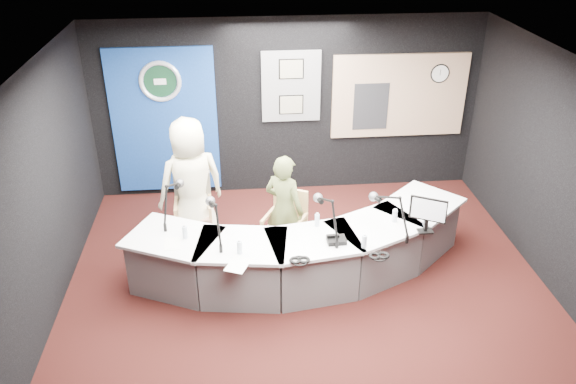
{
  "coord_description": "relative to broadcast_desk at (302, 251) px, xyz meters",
  "views": [
    {
      "loc": [
        -0.79,
        -5.48,
        4.49
      ],
      "look_at": [
        -0.2,
        0.8,
        1.1
      ],
      "focal_mm": 36.0,
      "sensor_mm": 36.0,
      "label": 1
    }
  ],
  "objects": [
    {
      "name": "desk_phone",
      "position": [
        0.36,
        -0.4,
        0.4
      ],
      "size": [
        0.23,
        0.18,
        0.05
      ],
      "primitive_type": "cube",
      "rotation": [
        0.0,
        0.0,
        0.03
      ],
      "color": "black",
      "rests_on": "broadcast_desk"
    },
    {
      "name": "paper_stack",
      "position": [
        -1.56,
        -0.26,
        0.38
      ],
      "size": [
        0.2,
        0.28,
        0.0
      ],
      "primitive_type": "cube",
      "rotation": [
        0.0,
        0.0,
        0.02
      ],
      "color": "white",
      "rests_on": "broadcast_desk"
    },
    {
      "name": "notepad",
      "position": [
        -0.8,
        -0.75,
        0.38
      ],
      "size": [
        0.32,
        0.37,
        0.0
      ],
      "primitive_type": "cube",
      "rotation": [
        0.0,
        0.0,
        -0.41
      ],
      "color": "white",
      "rests_on": "broadcast_desk"
    },
    {
      "name": "boom_mic_c",
      "position": [
        0.28,
        -0.21,
        0.68
      ],
      "size": [
        0.26,
        0.72,
        0.6
      ],
      "primitive_type": null,
      "color": "black",
      "rests_on": "broadcast_desk"
    },
    {
      "name": "draped_jacket",
      "position": [
        -1.4,
        1.18,
        0.24
      ],
      "size": [
        0.5,
        0.12,
        0.7
      ],
      "primitive_type": "cube",
      "rotation": [
        0.0,
        0.0,
        0.04
      ],
      "color": "gray",
      "rests_on": "armchair_left"
    },
    {
      "name": "equipment_rack",
      "position": [
        1.35,
        2.39,
        1.03
      ],
      "size": [
        0.55,
        0.02,
        0.75
      ],
      "primitive_type": "cube",
      "color": "black",
      "rests_on": "booth_window_frame"
    },
    {
      "name": "headphones_near",
      "position": [
        0.79,
        -0.75,
        0.39
      ],
      "size": [
        0.21,
        0.21,
        0.04
      ],
      "primitive_type": "torus",
      "color": "black",
      "rests_on": "broadcast_desk"
    },
    {
      "name": "booth_window_frame",
      "position": [
        1.8,
        2.42,
        1.18
      ],
      "size": [
        2.12,
        0.06,
        1.32
      ],
      "primitive_type": "cube",
      "color": "tan",
      "rests_on": "wall_back"
    },
    {
      "name": "broadcast_desk",
      "position": [
        0.0,
        0.0,
        0.0
      ],
      "size": [
        4.5,
        1.9,
        0.75
      ],
      "primitive_type": null,
      "color": "silver",
      "rests_on": "ground"
    },
    {
      "name": "boom_mic_a",
      "position": [
        -1.59,
        0.34,
        0.68
      ],
      "size": [
        0.28,
        0.72,
        0.6
      ],
      "primitive_type": null,
      "color": "black",
      "rests_on": "broadcast_desk"
    },
    {
      "name": "armchair_left",
      "position": [
        -1.39,
        0.93,
        0.1
      ],
      "size": [
        0.56,
        0.56,
        0.96
      ],
      "primitive_type": null,
      "rotation": [
        0.0,
        0.0,
        0.04
      ],
      "color": "tan",
      "rests_on": "ground"
    },
    {
      "name": "booth_glow",
      "position": [
        1.8,
        2.41,
        1.18
      ],
      "size": [
        2.0,
        0.02,
        1.2
      ],
      "primitive_type": "cube",
      "color": "beige",
      "rests_on": "booth_window_frame"
    },
    {
      "name": "headphones_far",
      "position": [
        -0.11,
        -0.75,
        0.39
      ],
      "size": [
        0.22,
        0.22,
        0.04
      ],
      "primitive_type": "torus",
      "color": "black",
      "rests_on": "broadcast_desk"
    },
    {
      "name": "water_bottles",
      "position": [
        0.05,
        -0.27,
        0.46
      ],
      "size": [
        3.0,
        0.6,
        0.18
      ],
      "primitive_type": null,
      "color": "silver",
      "rests_on": "broadcast_desk"
    },
    {
      "name": "backdrop_panel",
      "position": [
        -1.85,
        2.42,
        0.88
      ],
      "size": [
        1.6,
        0.05,
        2.3
      ],
      "primitive_type": "cube",
      "color": "navy",
      "rests_on": "wall_back"
    },
    {
      "name": "armchair_right",
      "position": [
        -0.18,
        0.41,
        0.11
      ],
      "size": [
        0.74,
        0.74,
        0.98
      ],
      "primitive_type": null,
      "rotation": [
        0.0,
        0.0,
        -0.48
      ],
      "color": "tan",
      "rests_on": "ground"
    },
    {
      "name": "computer_monitor",
      "position": [
        1.47,
        -0.27,
        0.7
      ],
      "size": [
        0.42,
        0.24,
        0.31
      ],
      "primitive_type": "cube",
      "rotation": [
        0.0,
        0.0,
        -0.49
      ],
      "color": "black",
      "rests_on": "broadcast_desk"
    },
    {
      "name": "wall_left",
      "position": [
        -2.95,
        -0.55,
        1.02
      ],
      "size": [
        0.02,
        6.0,
        2.8
      ],
      "primitive_type": "cube",
      "color": "black",
      "rests_on": "ground"
    },
    {
      "name": "framed_photo_lower",
      "position": [
        0.1,
        2.39,
        1.09
      ],
      "size": [
        0.34,
        0.02,
        0.27
      ],
      "primitive_type": "cube",
      "color": "#7D765B",
      "rests_on": "pinboard"
    },
    {
      "name": "framed_photo_upper",
      "position": [
        0.1,
        2.39,
        1.65
      ],
      "size": [
        0.34,
        0.02,
        0.27
      ],
      "primitive_type": "cube",
      "color": "#7D765B",
      "rests_on": "pinboard"
    },
    {
      "name": "wall_clock",
      "position": [
        2.4,
        2.39,
        1.52
      ],
      "size": [
        0.28,
        0.01,
        0.28
      ],
      "primitive_type": "cylinder",
      "rotation": [
        1.57,
        0.0,
        0.0
      ],
      "color": "white",
      "rests_on": "booth_window_frame"
    },
    {
      "name": "seal_center",
      "position": [
        -1.85,
        2.38,
        1.52
      ],
      "size": [
        0.48,
        0.01,
        0.48
      ],
      "primitive_type": "cylinder",
      "rotation": [
        1.57,
        0.0,
        0.0
      ],
      "color": "black",
      "rests_on": "backdrop_panel"
    },
    {
      "name": "boom_mic_b",
      "position": [
        -1.05,
        -0.18,
        0.68
      ],
      "size": [
        0.24,
        0.73,
        0.6
      ],
      "primitive_type": null,
      "color": "black",
      "rests_on": "broadcast_desk"
    },
    {
      "name": "pinboard",
      "position": [
        0.1,
        2.42,
        1.38
      ],
      "size": [
        0.9,
        0.04,
        1.1
      ],
      "primitive_type": "cube",
      "color": "slate",
      "rests_on": "wall_back"
    },
    {
      "name": "wall_back",
      "position": [
        0.05,
        2.45,
        1.02
      ],
      "size": [
        6.0,
        0.02,
        2.8
      ],
      "primitive_type": "cube",
      "color": "black",
      "rests_on": "ground"
    },
    {
      "name": "boom_mic_d",
      "position": [
        1.04,
        -0.22,
        0.68
      ],
      "size": [
        0.42,
        0.66,
        0.6
      ],
      "primitive_type": null,
      "color": "black",
      "rests_on": "broadcast_desk"
    },
    {
      "name": "ceiling",
      "position": [
        0.05,
        -0.55,
        2.42
      ],
      "size": [
        6.0,
        6.0,
        0.02
      ],
      "primitive_type": "cube",
      "color": "silver",
      "rests_on": "ground"
    },
    {
      "name": "person_woman",
      "position": [
        -0.18,
        0.41,
        0.38
      ],
      "size": [
        0.66,
        0.62,
        1.52
      ],
      "primitive_type": "imported",
      "rotation": [
        0.0,
        0.0,
        2.51
      ],
      "color": "#535D30",
      "rests_on": "ground"
    },
    {
      "name": "wall_right",
      "position": [
        3.05,
        -0.55,
        1.02
      ],
      "size": [
        0.02,
        6.0,
        2.8
      ],
      "primitive_type": "cube",
      "color": "black",
      "rests_on": "ground"
    },
    {
      "name": "agency_seal",
      "position": [
        -1.85,
        2.38,
        1.52
      ],
      "size": [
        0.63,
        0.07,
        0.63
      ],
      "primitive_type": "torus",
      "rotation": [
        1.57,
        0.0,
        0.0
      ],
      "color": "silver",
      "rests_on": "backdrop_panel"
    },
    {
      "name": "person_man",
      "position": [
        -1.39,
        0.93,
        0.55
      ],
      "size": [
        1.05,
        0.88,
        1.85
      ],
      "primitive_type": "imported",
      "rotation": [
        0.0,
        0.0,
        3.52
      ],
      "color": "beige",
      "rests_on": "ground"
    },
    {
      "name": "ground",
      "position": [
        0.05,
        -0.55,
        -0.38
      ],
      "size": [
        6.0,
        6.0,
        0.0
      ],
      "primitive_type": "plane",
      "color": "black",
      "rests_on": "ground"
    }
  ]
}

